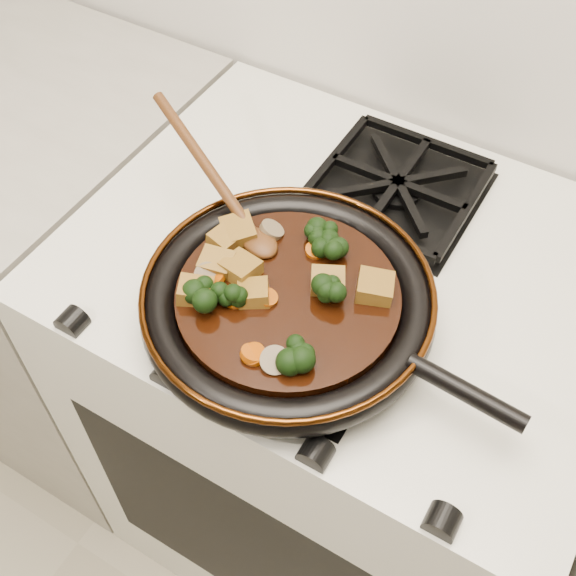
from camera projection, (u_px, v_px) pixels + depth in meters
The scene contains 30 objects.
stove at pixel (335, 416), 1.33m from camera, with size 0.76×0.60×0.90m, color silver.
burner_grate_front at pixel (301, 323), 0.89m from camera, with size 0.23×0.23×0.03m, color black, non-canonical shape.
burner_grate_back at pixel (397, 187), 1.04m from camera, with size 0.23×0.23×0.03m, color black, non-canonical shape.
skillet at pixel (289, 302), 0.88m from camera, with size 0.49×0.36×0.05m.
braising_sauce at pixel (288, 299), 0.87m from camera, with size 0.27×0.27×0.02m, color black.
tofu_cube_0 at pixel (241, 269), 0.88m from camera, with size 0.04×0.04×0.02m, color brown.
tofu_cube_1 at pixel (253, 293), 0.86m from camera, with size 0.04×0.04×0.02m, color brown.
tofu_cube_2 at pixel (226, 239), 0.91m from camera, with size 0.04×0.03×0.02m, color brown.
tofu_cube_3 at pixel (328, 282), 0.87m from camera, with size 0.04×0.04×0.02m, color brown.
tofu_cube_4 at pixel (196, 291), 0.86m from camera, with size 0.04×0.04×0.02m, color brown.
tofu_cube_5 at pixel (239, 231), 0.92m from camera, with size 0.04×0.04×0.02m, color brown.
tofu_cube_6 at pixel (217, 263), 0.88m from camera, with size 0.04×0.03×0.02m, color brown.
tofu_cube_7 at pixel (375, 288), 0.86m from camera, with size 0.04×0.04×0.02m, color brown.
broccoli_floret_0 at pixel (228, 298), 0.85m from camera, with size 0.05×0.05×0.05m, color black, non-canonical shape.
broccoli_floret_1 at pixel (203, 294), 0.85m from camera, with size 0.06×0.06×0.05m, color black, non-canonical shape.
broccoli_floret_2 at pixel (323, 234), 0.91m from camera, with size 0.06×0.06×0.05m, color black, non-canonical shape.
broccoli_floret_3 at pixel (331, 247), 0.90m from camera, with size 0.06×0.06×0.05m, color black, non-canonical shape.
broccoli_floret_4 at pixel (295, 355), 0.80m from camera, with size 0.06×0.06×0.05m, color black, non-canonical shape.
broccoli_floret_5 at pixel (332, 289), 0.85m from camera, with size 0.06×0.06×0.06m, color black, non-canonical shape.
carrot_coin_0 at pixel (316, 250), 0.90m from camera, with size 0.03×0.03×0.01m, color #A44204.
carrot_coin_1 at pixel (253, 354), 0.81m from camera, with size 0.03×0.03×0.01m, color #A44204.
carrot_coin_2 at pixel (234, 299), 0.85m from camera, with size 0.03×0.03×0.01m, color #A44204.
carrot_coin_3 at pixel (214, 277), 0.87m from camera, with size 0.03×0.03×0.01m, color #A44204.
carrot_coin_4 at pixel (254, 354), 0.81m from camera, with size 0.03×0.03×0.01m, color #A44204.
carrot_coin_5 at pixel (267, 298), 0.85m from camera, with size 0.03×0.03×0.01m, color #A44204.
mushroom_slice_0 at pixel (207, 276), 0.87m from camera, with size 0.03×0.03×0.01m, color brown.
mushroom_slice_1 at pixel (204, 295), 0.85m from camera, with size 0.03×0.03×0.01m, color brown.
mushroom_slice_2 at pixel (275, 360), 0.80m from camera, with size 0.03×0.03×0.01m, color brown.
mushroom_slice_3 at pixel (272, 230), 0.92m from camera, with size 0.03×0.03×0.01m, color brown.
wooden_spoon at pixel (228, 198), 0.93m from camera, with size 0.16×0.09×0.26m.
Camera 1 is at (0.25, 1.09, 1.64)m, focal length 45.00 mm.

